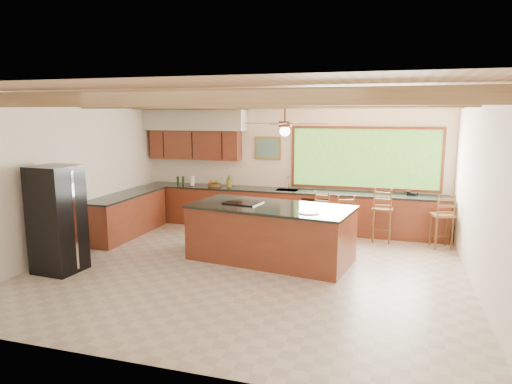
% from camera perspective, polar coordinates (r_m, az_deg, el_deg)
% --- Properties ---
extents(ground, '(7.20, 7.20, 0.00)m').
position_cam_1_polar(ground, '(8.03, -0.92, -9.56)').
color(ground, beige).
rests_on(ground, ground).
extents(room_shell, '(7.27, 6.54, 3.02)m').
position_cam_1_polar(room_shell, '(8.26, -0.69, 6.70)').
color(room_shell, white).
rests_on(room_shell, ground).
extents(counter_run, '(7.12, 3.10, 1.22)m').
position_cam_1_polar(counter_run, '(10.46, -0.99, -2.33)').
color(counter_run, brown).
rests_on(counter_run, ground).
extents(island, '(3.08, 1.78, 1.03)m').
position_cam_1_polar(island, '(8.37, 1.84, -5.11)').
color(island, brown).
rests_on(island, ground).
extents(refrigerator, '(0.75, 0.74, 1.81)m').
position_cam_1_polar(refrigerator, '(8.37, -23.60, -3.14)').
color(refrigerator, black).
rests_on(refrigerator, ground).
extents(bar_stool_a, '(0.41, 0.41, 1.03)m').
position_cam_1_polar(bar_stool_a, '(9.92, 8.44, -2.24)').
color(bar_stool_a, brown).
rests_on(bar_stool_a, ground).
extents(bar_stool_b, '(0.44, 0.44, 1.17)m').
position_cam_1_polar(bar_stool_b, '(9.80, 15.57, -2.16)').
color(bar_stool_b, brown).
rests_on(bar_stool_b, ground).
extents(bar_stool_c, '(0.50, 0.50, 1.10)m').
position_cam_1_polar(bar_stool_c, '(9.17, 10.86, -3.05)').
color(bar_stool_c, brown).
rests_on(bar_stool_c, ground).
extents(bar_stool_d, '(0.49, 0.49, 1.11)m').
position_cam_1_polar(bar_stool_d, '(9.73, 22.29, -2.81)').
color(bar_stool_d, brown).
rests_on(bar_stool_d, ground).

